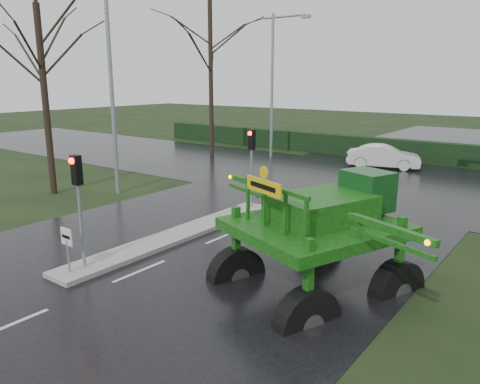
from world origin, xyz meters
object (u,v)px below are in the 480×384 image
Objects in this scene: traffic_signal_near at (78,188)px; street_light_left_near at (115,70)px; street_light_left_far at (276,73)px; keep_left_sign at (67,243)px; crop_sprayer at (242,207)px; traffic_signal_mid at (251,152)px; white_sedan at (383,168)px.

traffic_signal_near is 0.35× the size of street_light_left_near.
street_light_left_far is at bearing 90.00° from street_light_left_near.
keep_left_sign is 0.14× the size of street_light_left_far.
keep_left_sign is at bearing -72.22° from street_light_left_far.
street_light_left_near is at bearing 178.62° from crop_sprayer.
street_light_left_near reaches higher than traffic_signal_near.
traffic_signal_mid is at bearing 90.00° from traffic_signal_near.
crop_sprayer reaches higher than traffic_signal_near.
street_light_left_far is at bearing 108.17° from traffic_signal_near.
keep_left_sign reaches higher than white_sedan.
street_light_left_near reaches higher than keep_left_sign.
keep_left_sign is at bearing -47.41° from street_light_left_near.
keep_left_sign is at bearing -90.00° from traffic_signal_near.
white_sedan is at bearing 61.42° from street_light_left_near.
traffic_signal_mid is (0.00, 8.99, 1.53)m from keep_left_sign.
street_light_left_near is 12.25m from crop_sprayer.
crop_sprayer is (10.77, -18.35, -3.90)m from street_light_left_far.
traffic_signal_near is 10.40m from street_light_left_near.
keep_left_sign is 22.13m from white_sedan.
keep_left_sign is 11.32m from street_light_left_near.
keep_left_sign is 9.12m from traffic_signal_mid.
street_light_left_far is 1.34× the size of crop_sprayer.
street_light_left_near reaches higher than crop_sprayer.
street_light_left_far reaches higher than traffic_signal_mid.
traffic_signal_mid is at bearing 144.17° from crop_sprayer.
street_light_left_near is at bearing -90.00° from street_light_left_far.
keep_left_sign is 1.61m from traffic_signal_near.
street_light_left_far is 21.63m from crop_sprayer.
white_sedan is at bearing 87.29° from keep_left_sign.
keep_left_sign is at bearing -120.25° from crop_sprayer.
crop_sprayer is at bearing -21.98° from street_light_left_near.
keep_left_sign is at bearing 160.78° from white_sedan.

